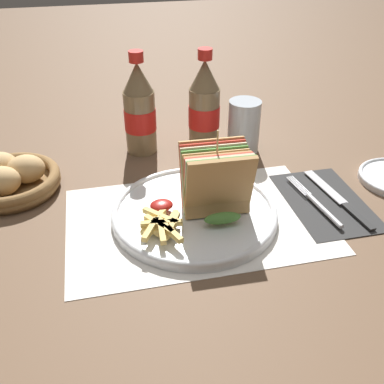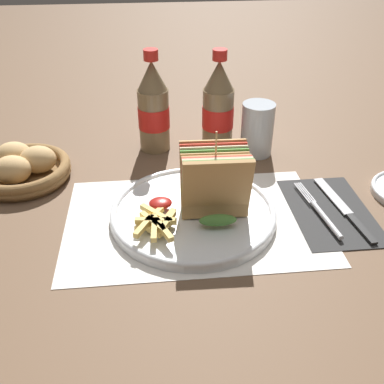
{
  "view_description": "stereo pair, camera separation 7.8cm",
  "coord_description": "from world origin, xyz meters",
  "px_view_note": "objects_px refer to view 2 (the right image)",
  "views": [
    {
      "loc": [
        -0.13,
        -0.6,
        0.47
      ],
      "look_at": [
        0.02,
        0.04,
        0.04
      ],
      "focal_mm": 42.0,
      "sensor_mm": 36.0,
      "label": 1
    },
    {
      "loc": [
        -0.05,
        -0.61,
        0.47
      ],
      "look_at": [
        0.02,
        0.04,
        0.04
      ],
      "focal_mm": 42.0,
      "sensor_mm": 36.0,
      "label": 2
    }
  ],
  "objects_px": {
    "coke_bottle_far": "(218,108)",
    "coke_bottle_near": "(153,108)",
    "fork": "(322,214)",
    "bread_basket": "(22,168)",
    "knife": "(344,209)",
    "plate_main": "(193,212)",
    "glass_near": "(257,132)",
    "club_sandwich": "(215,183)"
  },
  "relations": [
    {
      "from": "plate_main",
      "to": "bread_basket",
      "type": "bearing_deg",
      "value": 152.91
    },
    {
      "from": "knife",
      "to": "glass_near",
      "type": "height_order",
      "value": "glass_near"
    },
    {
      "from": "knife",
      "to": "coke_bottle_near",
      "type": "relative_size",
      "value": 0.93
    },
    {
      "from": "coke_bottle_far",
      "to": "glass_near",
      "type": "height_order",
      "value": "coke_bottle_far"
    },
    {
      "from": "plate_main",
      "to": "coke_bottle_far",
      "type": "relative_size",
      "value": 1.32
    },
    {
      "from": "plate_main",
      "to": "glass_near",
      "type": "bearing_deg",
      "value": 54.3
    },
    {
      "from": "plate_main",
      "to": "fork",
      "type": "bearing_deg",
      "value": -6.16
    },
    {
      "from": "knife",
      "to": "coke_bottle_far",
      "type": "distance_m",
      "value": 0.34
    },
    {
      "from": "fork",
      "to": "coke_bottle_far",
      "type": "height_order",
      "value": "coke_bottle_far"
    },
    {
      "from": "knife",
      "to": "bread_basket",
      "type": "height_order",
      "value": "bread_basket"
    },
    {
      "from": "club_sandwich",
      "to": "glass_near",
      "type": "distance_m",
      "value": 0.26
    },
    {
      "from": "fork",
      "to": "bread_basket",
      "type": "xyz_separation_m",
      "value": [
        -0.55,
        0.19,
        0.01
      ]
    },
    {
      "from": "coke_bottle_far",
      "to": "bread_basket",
      "type": "height_order",
      "value": "coke_bottle_far"
    },
    {
      "from": "glass_near",
      "to": "bread_basket",
      "type": "relative_size",
      "value": 0.61
    },
    {
      "from": "plate_main",
      "to": "bread_basket",
      "type": "distance_m",
      "value": 0.36
    },
    {
      "from": "fork",
      "to": "coke_bottle_near",
      "type": "height_order",
      "value": "coke_bottle_near"
    },
    {
      "from": "fork",
      "to": "coke_bottle_near",
      "type": "bearing_deg",
      "value": 126.67
    },
    {
      "from": "glass_near",
      "to": "bread_basket",
      "type": "distance_m",
      "value": 0.49
    },
    {
      "from": "coke_bottle_near",
      "to": "glass_near",
      "type": "xyz_separation_m",
      "value": [
        0.22,
        -0.05,
        -0.04
      ]
    },
    {
      "from": "coke_bottle_near",
      "to": "glass_near",
      "type": "distance_m",
      "value": 0.23
    },
    {
      "from": "plate_main",
      "to": "fork",
      "type": "relative_size",
      "value": 1.67
    },
    {
      "from": "fork",
      "to": "bread_basket",
      "type": "bearing_deg",
      "value": 153.97
    },
    {
      "from": "coke_bottle_far",
      "to": "coke_bottle_near",
      "type": "bearing_deg",
      "value": 174.42
    },
    {
      "from": "coke_bottle_near",
      "to": "club_sandwich",
      "type": "bearing_deg",
      "value": -71.45
    },
    {
      "from": "knife",
      "to": "bread_basket",
      "type": "distance_m",
      "value": 0.62
    },
    {
      "from": "glass_near",
      "to": "coke_bottle_far",
      "type": "bearing_deg",
      "value": 157.53
    },
    {
      "from": "coke_bottle_far",
      "to": "glass_near",
      "type": "distance_m",
      "value": 0.1
    },
    {
      "from": "coke_bottle_near",
      "to": "coke_bottle_far",
      "type": "xyz_separation_m",
      "value": [
        0.14,
        -0.01,
        0.0
      ]
    },
    {
      "from": "club_sandwich",
      "to": "glass_near",
      "type": "xyz_separation_m",
      "value": [
        0.13,
        0.23,
        -0.02
      ]
    },
    {
      "from": "plate_main",
      "to": "club_sandwich",
      "type": "bearing_deg",
      "value": -10.28
    },
    {
      "from": "plate_main",
      "to": "club_sandwich",
      "type": "distance_m",
      "value": 0.07
    },
    {
      "from": "plate_main",
      "to": "fork",
      "type": "height_order",
      "value": "plate_main"
    },
    {
      "from": "coke_bottle_near",
      "to": "bread_basket",
      "type": "relative_size",
      "value": 1.17
    },
    {
      "from": "knife",
      "to": "bread_basket",
      "type": "xyz_separation_m",
      "value": [
        -0.59,
        0.18,
        0.02
      ]
    },
    {
      "from": "glass_near",
      "to": "plate_main",
      "type": "bearing_deg",
      "value": -125.7
    },
    {
      "from": "plate_main",
      "to": "glass_near",
      "type": "xyz_separation_m",
      "value": [
        0.16,
        0.22,
        0.04
      ]
    },
    {
      "from": "club_sandwich",
      "to": "knife",
      "type": "distance_m",
      "value": 0.24
    },
    {
      "from": "club_sandwich",
      "to": "glass_near",
      "type": "bearing_deg",
      "value": 61.5
    },
    {
      "from": "coke_bottle_far",
      "to": "plate_main",
      "type": "bearing_deg",
      "value": -107.33
    },
    {
      "from": "fork",
      "to": "glass_near",
      "type": "distance_m",
      "value": 0.26
    },
    {
      "from": "plate_main",
      "to": "knife",
      "type": "height_order",
      "value": "plate_main"
    },
    {
      "from": "coke_bottle_near",
      "to": "plate_main",
      "type": "bearing_deg",
      "value": -78.06
    }
  ]
}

